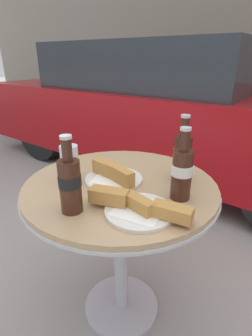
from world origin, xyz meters
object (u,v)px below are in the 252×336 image
at_px(lunch_plate_near, 113,175).
at_px(parked_car, 170,109).
at_px(lunch_plate_far, 138,207).
at_px(cola_bottle_right, 182,155).
at_px(cola_bottle_center, 182,172).
at_px(cola_bottle_left, 69,183).
at_px(drinking_glass, 70,165).
at_px(bistro_table, 121,210).

relative_size(lunch_plate_near, parked_car, 0.05).
xyz_separation_m(lunch_plate_near, lunch_plate_far, (0.21, -0.14, -0.00)).
bearing_deg(cola_bottle_right, cola_bottle_center, -64.63).
xyz_separation_m(lunch_plate_far, parked_car, (-0.93, 1.99, -0.09)).
distance_m(cola_bottle_left, lunch_plate_near, 0.26).
bearing_deg(cola_bottle_center, drinking_glass, -161.41).
xyz_separation_m(cola_bottle_right, parked_car, (-0.93, 1.68, -0.17)).
distance_m(drinking_glass, lunch_plate_far, 0.35).
bearing_deg(lunch_plate_near, cola_bottle_center, 6.86).
relative_size(cola_bottle_center, lunch_plate_near, 1.10).
bearing_deg(lunch_plate_near, cola_bottle_right, 39.51).
bearing_deg(lunch_plate_far, lunch_plate_near, 147.14).
distance_m(cola_bottle_right, cola_bottle_center, 0.15).
height_order(cola_bottle_center, parked_car, parked_car).
bearing_deg(bistro_table, drinking_glass, -147.75).
bearing_deg(cola_bottle_right, cola_bottle_left, -112.85).
height_order(lunch_plate_near, parked_car, parked_car).
height_order(lunch_plate_near, lunch_plate_far, lunch_plate_near).
bearing_deg(drinking_glass, lunch_plate_near, 38.03).
bearing_deg(cola_bottle_center, parked_car, 118.72).
bearing_deg(cola_bottle_left, parked_car, 109.71).
bearing_deg(cola_bottle_right, lunch_plate_far, -89.74).
distance_m(cola_bottle_right, parked_car, 1.93).
bearing_deg(cola_bottle_left, lunch_plate_near, 96.87).
height_order(bistro_table, parked_car, parked_car).
height_order(cola_bottle_left, parked_car, parked_car).
relative_size(bistro_table, drinking_glass, 5.19).
bearing_deg(parked_car, cola_bottle_left, -70.29).
xyz_separation_m(cola_bottle_left, parked_car, (-0.75, 2.10, -0.17)).
relative_size(drinking_glass, parked_car, 0.04).
xyz_separation_m(bistro_table, cola_bottle_center, (0.24, 0.03, 0.23)).
relative_size(cola_bottle_right, cola_bottle_center, 1.03).
height_order(cola_bottle_right, lunch_plate_far, cola_bottle_right).
height_order(cola_bottle_left, drinking_glass, cola_bottle_left).
distance_m(cola_bottle_left, drinking_glass, 0.22).
xyz_separation_m(bistro_table, parked_car, (-0.76, 1.85, 0.06)).
distance_m(lunch_plate_far, parked_car, 2.20).
height_order(cola_bottle_right, cola_bottle_center, cola_bottle_right).
xyz_separation_m(cola_bottle_center, lunch_plate_near, (-0.27, -0.03, -0.08)).
bearing_deg(parked_car, lunch_plate_far, -64.86).
bearing_deg(lunch_plate_far, cola_bottle_right, 90.26).
height_order(bistro_table, lunch_plate_near, lunch_plate_near).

